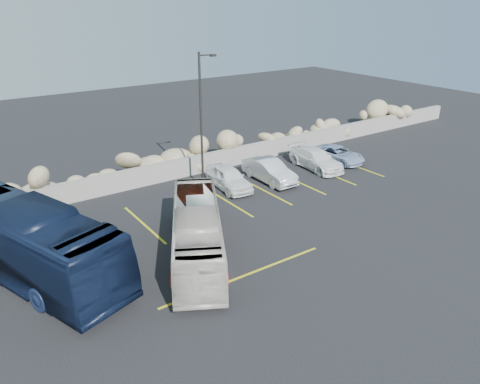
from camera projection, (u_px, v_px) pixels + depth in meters
ground at (267, 270)px, 19.91m from camera, size 90.00×90.00×0.00m
seawall at (147, 175)px, 28.75m from camera, size 60.00×0.40×1.20m
riprap_pile at (138, 159)px, 29.39m from camera, size 54.00×2.80×2.60m
parking_lines at (271, 201)px, 26.57m from camera, size 18.16×9.36×0.01m
lamppost at (202, 119)px, 26.78m from camera, size 1.14×0.18×8.00m
vintage_bus at (197, 233)px, 20.51m from camera, size 5.86×8.51×2.39m
tour_coach at (19, 237)px, 19.28m from camera, size 6.37×11.88×3.24m
car_a at (229, 178)px, 28.17m from camera, size 1.96×4.07×1.34m
car_b at (270, 171)px, 29.26m from camera, size 1.52×4.19×1.37m
car_c at (316, 159)px, 31.48m from camera, size 2.11×4.55×1.29m
car_d at (338, 154)px, 32.78m from camera, size 2.17×4.08×1.09m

